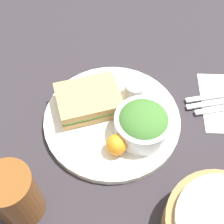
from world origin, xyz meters
TOP-DOWN VIEW (x-y plane):
  - ground_plane at (0.00, 0.00)m, footprint 4.00×4.00m
  - plate at (0.00, 0.00)m, footprint 0.30×0.30m
  - sandwich at (0.05, -0.03)m, footprint 0.16×0.14m
  - salad_bowl at (-0.06, 0.03)m, footprint 0.12×0.12m
  - dressing_cup at (-0.05, -0.06)m, footprint 0.05×0.05m
  - orange_wedge at (-0.01, 0.08)m, footprint 0.04×0.04m
  - drink_glass at (0.16, 0.20)m, footprint 0.08×0.08m
  - fork at (-0.25, -0.08)m, footprint 0.18×0.05m

SIDE VIEW (x-z plane):
  - ground_plane at x=0.00m, z-range 0.00..0.00m
  - fork at x=-0.25m, z-range 0.00..0.01m
  - plate at x=0.00m, z-range 0.00..0.01m
  - dressing_cup at x=-0.05m, z-range 0.01..0.05m
  - sandwich at x=0.05m, z-range 0.01..0.06m
  - orange_wedge at x=-0.01m, z-range 0.01..0.06m
  - salad_bowl at x=-0.06m, z-range 0.01..0.08m
  - drink_glass at x=0.16m, z-range 0.00..0.13m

